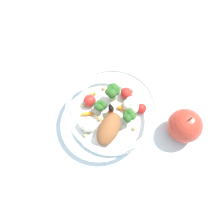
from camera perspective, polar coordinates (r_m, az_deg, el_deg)
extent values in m
plane|color=silver|center=(0.59, 0.77, -0.91)|extent=(2.40, 2.40, 0.00)
cylinder|color=white|center=(0.58, 0.00, -1.17)|extent=(0.21, 0.21, 0.01)
torus|color=white|center=(0.53, 0.00, 1.03)|extent=(0.22, 0.22, 0.01)
ellipsoid|color=brown|center=(0.54, -0.78, -4.23)|extent=(0.10, 0.10, 0.05)
cylinder|color=#8EB766|center=(0.56, 4.29, -1.75)|extent=(0.01, 0.01, 0.02)
sphere|color=#2D6023|center=(0.54, 3.53, -1.29)|extent=(0.02, 0.02, 0.02)
sphere|color=#2D6023|center=(0.54, 4.03, -1.55)|extent=(0.02, 0.02, 0.02)
sphere|color=#2D6023|center=(0.54, 4.71, -1.43)|extent=(0.01, 0.01, 0.01)
sphere|color=#2D6023|center=(0.54, 5.10, -1.11)|extent=(0.02, 0.02, 0.02)
sphere|color=#2D6023|center=(0.54, 5.13, -0.67)|extent=(0.01, 0.01, 0.01)
sphere|color=#2D6023|center=(0.54, 4.62, -0.16)|extent=(0.02, 0.02, 0.02)
sphere|color=#2D6023|center=(0.55, 4.16, 0.01)|extent=(0.02, 0.02, 0.02)
sphere|color=#2D6023|center=(0.55, 3.79, -0.65)|extent=(0.02, 0.02, 0.02)
cylinder|color=#8EB766|center=(0.57, -2.90, 0.80)|extent=(0.01, 0.01, 0.02)
sphere|color=#2D6023|center=(0.55, -3.95, 1.35)|extent=(0.01, 0.01, 0.01)
sphere|color=#2D6023|center=(0.55, -3.28, 1.15)|extent=(0.02, 0.02, 0.02)
sphere|color=#2D6023|center=(0.55, -2.71, 1.09)|extent=(0.01, 0.01, 0.01)
sphere|color=#2D6023|center=(0.55, -2.06, 1.75)|extent=(0.02, 0.02, 0.02)
sphere|color=#2D6023|center=(0.56, -2.42, 2.12)|extent=(0.01, 0.01, 0.01)
sphere|color=#2D6023|center=(0.56, -3.25, 2.34)|extent=(0.02, 0.02, 0.02)
sphere|color=#2D6023|center=(0.56, -3.88, 1.94)|extent=(0.01, 0.01, 0.01)
cylinder|color=#8EB766|center=(0.58, 0.19, 4.16)|extent=(0.02, 0.02, 0.03)
sphere|color=#2D6023|center=(0.55, -0.84, 5.10)|extent=(0.02, 0.02, 0.02)
sphere|color=#2D6023|center=(0.55, -0.01, 4.70)|extent=(0.02, 0.02, 0.02)
sphere|color=#2D6023|center=(0.56, 0.34, 4.74)|extent=(0.02, 0.02, 0.02)
sphere|color=#2D6023|center=(0.56, 1.11, 5.16)|extent=(0.02, 0.02, 0.02)
sphere|color=#2D6023|center=(0.56, 0.83, 5.74)|extent=(0.02, 0.02, 0.02)
sphere|color=#2D6023|center=(0.56, 0.39, 6.14)|extent=(0.02, 0.02, 0.02)
sphere|color=#2D6023|center=(0.57, -0.09, 6.25)|extent=(0.02, 0.02, 0.02)
sphere|color=#2D6023|center=(0.56, -0.45, 5.94)|extent=(0.02, 0.02, 0.02)
sphere|color=white|center=(0.58, 4.06, 1.76)|extent=(0.03, 0.03, 0.03)
sphere|color=white|center=(0.58, 4.88, 1.23)|extent=(0.02, 0.02, 0.02)
sphere|color=white|center=(0.57, 5.52, 1.16)|extent=(0.03, 0.03, 0.03)
sphere|color=white|center=(0.57, 5.31, 2.13)|extent=(0.03, 0.03, 0.03)
sphere|color=white|center=(0.58, 5.57, 2.62)|extent=(0.03, 0.03, 0.03)
sphere|color=white|center=(0.58, 4.77, 2.39)|extent=(0.03, 0.03, 0.03)
sphere|color=white|center=(0.58, 4.76, 1.99)|extent=(0.03, 0.03, 0.03)
sphere|color=silver|center=(0.55, -6.30, -3.42)|extent=(0.03, 0.03, 0.03)
sphere|color=silver|center=(0.55, -6.28, -3.64)|extent=(0.03, 0.03, 0.03)
sphere|color=silver|center=(0.55, -5.47, -3.90)|extent=(0.02, 0.02, 0.02)
sphere|color=silver|center=(0.56, -6.07, -3.56)|extent=(0.03, 0.03, 0.03)
sphere|color=silver|center=(0.55, -5.94, -2.54)|extent=(0.03, 0.03, 0.03)
sphere|color=silver|center=(0.56, -7.14, -2.97)|extent=(0.03, 0.03, 0.03)
cube|color=yellow|center=(0.58, -0.24, -0.12)|extent=(0.02, 0.01, 0.00)
cylinder|color=red|center=(0.57, -0.24, 0.31)|extent=(0.01, 0.01, 0.02)
sphere|color=black|center=(0.56, -0.25, 0.91)|extent=(0.01, 0.01, 0.01)
sphere|color=black|center=(0.55, -0.41, 1.63)|extent=(0.01, 0.01, 0.01)
sphere|color=black|center=(0.55, -0.09, 0.59)|extent=(0.01, 0.01, 0.01)
cylinder|color=orange|center=(0.58, 2.58, 0.99)|extent=(0.02, 0.02, 0.01)
cylinder|color=orange|center=(0.58, -6.21, -0.47)|extent=(0.03, 0.02, 0.01)
cylinder|color=orange|center=(0.60, -5.27, 4.35)|extent=(0.02, 0.01, 0.01)
sphere|color=red|center=(0.59, 3.62, 4.75)|extent=(0.03, 0.03, 0.03)
sphere|color=red|center=(0.58, 7.42, 0.87)|extent=(0.03, 0.03, 0.03)
sphere|color=red|center=(0.58, -5.68, 2.89)|extent=(0.03, 0.03, 0.03)
sphere|color=#D1B775|center=(0.61, -2.34, 5.94)|extent=(0.01, 0.01, 0.01)
sphere|color=tan|center=(0.60, 4.97, 5.27)|extent=(0.01, 0.01, 0.01)
sphere|color=tan|center=(0.57, -3.09, -1.96)|extent=(0.01, 0.01, 0.01)
sphere|color=tan|center=(0.61, 0.67, 5.97)|extent=(0.01, 0.01, 0.01)
sphere|color=tan|center=(0.56, -6.82, -5.86)|extent=(0.01, 0.01, 0.01)
sphere|color=#D1B775|center=(0.57, -3.96, -1.11)|extent=(0.01, 0.01, 0.01)
sphere|color=tan|center=(0.56, 5.64, -4.15)|extent=(0.01, 0.01, 0.01)
sphere|color=tan|center=(0.59, -7.15, 1.74)|extent=(0.01, 0.01, 0.01)
sphere|color=tan|center=(0.58, 0.36, 1.08)|extent=(0.01, 0.01, 0.01)
sphere|color=#BC3828|center=(0.56, 17.88, -3.32)|extent=(0.08, 0.08, 0.08)
cylinder|color=brown|center=(0.52, 19.34, -1.52)|extent=(0.00, 0.00, 0.01)
cube|color=white|center=(0.65, -17.60, 5.93)|extent=(0.15, 0.16, 0.01)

